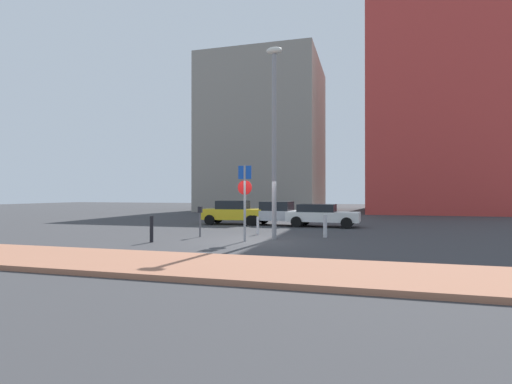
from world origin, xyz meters
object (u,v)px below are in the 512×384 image
at_px(parked_car_white, 322,215).
at_px(traffic_bollard_near, 325,226).
at_px(traffic_bollard_far, 152,229).
at_px(parked_car_yellow, 233,212).
at_px(traffic_bollard_mid, 258,226).
at_px(parking_meter, 200,217).
at_px(parking_sign_post, 245,193).
at_px(street_lamp, 274,128).
at_px(parked_car_silver, 279,213).

height_order(parked_car_white, traffic_bollard_near, parked_car_white).
height_order(traffic_bollard_near, traffic_bollard_far, traffic_bollard_far).
bearing_deg(traffic_bollard_near, parked_car_yellow, 137.20).
bearing_deg(traffic_bollard_mid, parking_meter, -143.95).
height_order(parking_sign_post, traffic_bollard_mid, parking_sign_post).
bearing_deg(traffic_bollard_mid, street_lamp, -54.38).
bearing_deg(traffic_bollard_near, parking_sign_post, -142.42).
xyz_separation_m(parking_meter, traffic_bollard_near, (5.51, 1.32, -0.39)).
distance_m(parked_car_yellow, parked_car_white, 5.66).
height_order(parking_sign_post, parking_meter, parking_sign_post).
height_order(parked_car_yellow, traffic_bollard_mid, parked_car_yellow).
bearing_deg(traffic_bollard_near, street_lamp, -146.76).
distance_m(traffic_bollard_near, traffic_bollard_mid, 3.26).
xyz_separation_m(parked_car_silver, traffic_bollard_near, (3.42, -6.04, -0.25)).
xyz_separation_m(parking_sign_post, traffic_bollard_far, (-3.55, -1.32, -1.46)).
height_order(parking_meter, traffic_bollard_far, parking_meter).
bearing_deg(parking_meter, parked_car_silver, 74.12).
relative_size(parking_sign_post, street_lamp, 0.38).
bearing_deg(traffic_bollard_far, street_lamp, 27.07).
distance_m(parked_car_silver, traffic_bollard_mid, 5.72).
bearing_deg(street_lamp, parked_car_yellow, 120.99).
distance_m(parked_car_silver, traffic_bollard_far, 10.22).
bearing_deg(parked_car_yellow, parked_car_silver, 1.94).
bearing_deg(parking_meter, street_lamp, -0.29).
height_order(traffic_bollard_near, traffic_bollard_mid, traffic_bollard_near).
relative_size(parked_car_yellow, street_lamp, 0.48).
distance_m(traffic_bollard_near, traffic_bollard_far, 7.55).
relative_size(parked_car_silver, parking_sign_post, 1.32).
height_order(parked_car_white, parking_sign_post, parking_sign_post).
height_order(parked_car_silver, parking_meter, parked_car_silver).
bearing_deg(street_lamp, traffic_bollard_far, -152.93).
xyz_separation_m(traffic_bollard_near, traffic_bollard_far, (-6.60, -3.67, 0.02)).
xyz_separation_m(parked_car_white, parking_meter, (-4.76, -6.95, 0.18)).
distance_m(parking_sign_post, street_lamp, 3.15).
relative_size(parking_sign_post, traffic_bollard_mid, 3.67).
distance_m(parking_sign_post, traffic_bollard_near, 4.13).
height_order(parked_car_silver, street_lamp, street_lamp).
bearing_deg(parking_sign_post, traffic_bollard_mid, 93.97).
bearing_deg(parked_car_silver, street_lamp, -79.42).
bearing_deg(parked_car_white, parked_car_yellow, 176.88).
xyz_separation_m(parked_car_yellow, traffic_bollard_near, (6.41, -5.94, -0.28)).
distance_m(street_lamp, traffic_bollard_near, 4.93).
distance_m(parked_car_yellow, traffic_bollard_near, 8.75).
relative_size(parked_car_white, street_lamp, 0.52).
bearing_deg(street_lamp, traffic_bollard_near, 33.24).
bearing_deg(traffic_bollard_near, parking_meter, -166.53).
relative_size(parked_car_yellow, parking_sign_post, 1.27).
bearing_deg(street_lamp, parking_sign_post, -135.00).
xyz_separation_m(parked_car_yellow, street_lamp, (4.37, -7.28, 4.01)).
relative_size(traffic_bollard_mid, traffic_bollard_far, 0.81).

